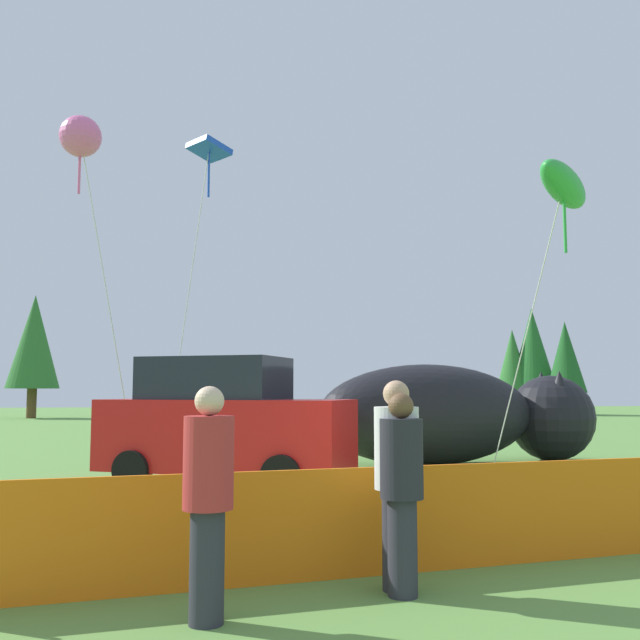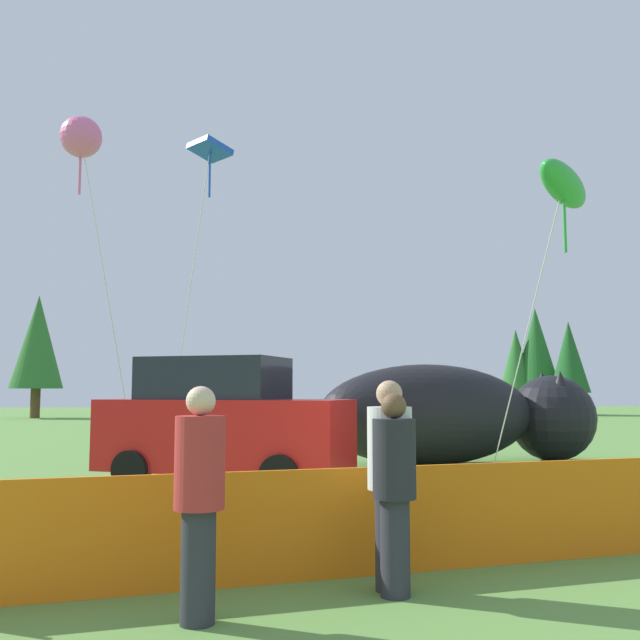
% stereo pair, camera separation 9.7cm
% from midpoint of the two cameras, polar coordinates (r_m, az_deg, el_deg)
% --- Properties ---
extents(ground_plane, '(120.00, 120.00, 0.00)m').
position_cam_midpoint_polar(ground_plane, '(9.73, 7.77, -15.33)').
color(ground_plane, '#609342').
extents(parked_car, '(4.57, 3.20, 2.21)m').
position_cam_midpoint_polar(parked_car, '(12.53, -7.57, -8.17)').
color(parked_car, red).
rests_on(parked_car, ground).
extents(inflatable_cat, '(6.82, 3.26, 2.21)m').
position_cam_midpoint_polar(inflatable_cat, '(16.27, 11.01, -7.73)').
color(inflatable_cat, black).
rests_on(inflatable_cat, ground).
extents(safety_fence, '(9.49, 1.98, 1.05)m').
position_cam_midpoint_polar(safety_fence, '(7.13, 12.85, -14.94)').
color(safety_fence, orange).
rests_on(safety_fence, ground).
extents(spectator_in_green_shirt, '(0.35, 0.35, 1.62)m').
position_cam_midpoint_polar(spectator_in_green_shirt, '(5.97, 6.46, -12.93)').
color(spectator_in_green_shirt, '#2D2D38').
rests_on(spectator_in_green_shirt, ground).
extents(spectator_in_black_shirt, '(0.38, 0.38, 1.73)m').
position_cam_midpoint_polar(spectator_in_black_shirt, '(6.13, 6.08, -12.19)').
color(spectator_in_black_shirt, '#2D2D38').
rests_on(spectator_in_black_shirt, ground).
extents(spectator_in_grey_shirt, '(0.37, 0.37, 1.68)m').
position_cam_midpoint_polar(spectator_in_grey_shirt, '(5.34, -9.10, -13.46)').
color(spectator_in_grey_shirt, '#2D2D38').
rests_on(spectator_in_grey_shirt, ground).
extents(kite_green_fish, '(1.99, 2.27, 6.00)m').
position_cam_midpoint_polar(kite_green_fish, '(14.45, 19.06, 10.14)').
color(kite_green_fish, silver).
rests_on(kite_green_fish, ground).
extents(kite_pink_octopus, '(1.88, 0.91, 7.69)m').
position_cam_midpoint_polar(kite_pink_octopus, '(17.11, -18.41, 13.65)').
color(kite_pink_octopus, silver).
rests_on(kite_pink_octopus, ground).
extents(kite_blue_box, '(1.57, 1.32, 8.21)m').
position_cam_midpoint_polar(kite_blue_box, '(19.59, -8.70, 12.92)').
color(kite_blue_box, silver).
rests_on(kite_blue_box, ground).
extents(horizon_tree_east, '(3.04, 3.04, 7.26)m').
position_cam_midpoint_polar(horizon_tree_east, '(45.25, -21.60, -1.66)').
color(horizon_tree_east, brown).
rests_on(horizon_tree_east, ground).
extents(horizon_tree_west, '(2.57, 2.57, 6.14)m').
position_cam_midpoint_polar(horizon_tree_west, '(49.47, 19.37, -2.83)').
color(horizon_tree_west, brown).
rests_on(horizon_tree_west, ground).
extents(horizon_tree_mid, '(2.43, 2.43, 5.80)m').
position_cam_midpoint_polar(horizon_tree_mid, '(50.73, 15.48, -3.25)').
color(horizon_tree_mid, brown).
rests_on(horizon_tree_mid, ground).
extents(horizon_tree_northeast, '(3.05, 3.05, 7.28)m').
position_cam_midpoint_polar(horizon_tree_northeast, '(51.10, 16.95, -2.20)').
color(horizon_tree_northeast, brown).
rests_on(horizon_tree_northeast, ground).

